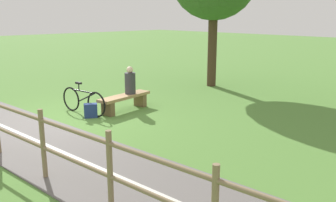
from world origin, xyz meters
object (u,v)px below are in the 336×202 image
bicycle (83,101)px  backpack (91,111)px  bench (125,100)px  person_seated (130,82)px

bicycle → backpack: bearing=-15.1°
bench → bicycle: size_ratio=1.03×
backpack → person_seated: bearing=178.6°
bicycle → bench: bearing=55.2°
person_seated → backpack: bearing=-10.0°
bicycle → backpack: (0.04, 0.43, -0.18)m
person_seated → bicycle: 1.42m
person_seated → bicycle: bearing=-28.6°
backpack → bench: bearing=176.5°
person_seated → bicycle: person_seated is taller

